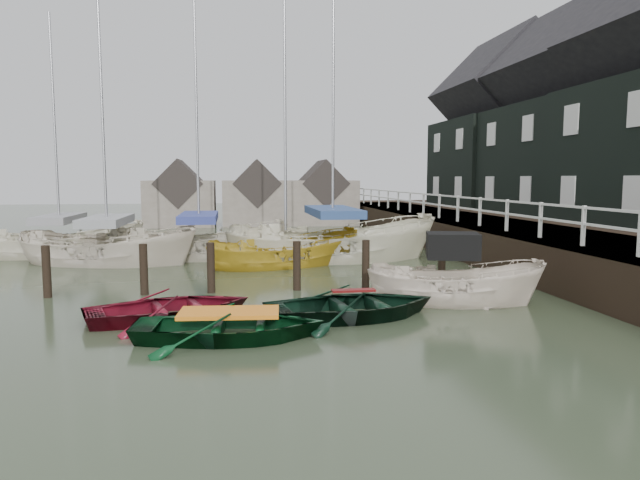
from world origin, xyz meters
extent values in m
plane|color=#2B3723|center=(0.00, 0.00, 0.00)|extent=(120.00, 120.00, 0.00)
cube|color=black|center=(9.50, 10.00, 1.40)|extent=(3.00, 32.00, 0.20)
cube|color=silver|center=(8.00, 10.00, 2.45)|extent=(0.06, 32.00, 0.06)
cube|color=silver|center=(8.00, 10.00, 2.05)|extent=(0.06, 32.00, 0.06)
cube|color=black|center=(15.00, 10.00, 0.00)|extent=(14.00, 38.00, 1.50)
cube|color=black|center=(15.00, 12.00, 4.00)|extent=(6.00, 7.00, 5.00)
cube|color=black|center=(15.00, 12.00, 8.25)|extent=(6.11, 7.14, 6.11)
cube|color=black|center=(15.00, 19.00, 4.00)|extent=(6.40, 7.00, 5.00)
cube|color=black|center=(15.00, 19.00, 8.25)|extent=(6.52, 7.14, 6.52)
cylinder|color=black|center=(-5.50, 3.00, 0.50)|extent=(0.22, 0.22, 1.80)
cylinder|color=black|center=(-3.00, 3.00, 0.50)|extent=(0.22, 0.22, 1.80)
cylinder|color=black|center=(-1.20, 3.00, 0.50)|extent=(0.22, 0.22, 1.80)
cylinder|color=black|center=(1.20, 3.00, 0.50)|extent=(0.22, 0.22, 1.80)
cylinder|color=black|center=(3.20, 3.00, 0.50)|extent=(0.22, 0.22, 1.80)
cylinder|color=black|center=(5.50, 3.00, 0.50)|extent=(0.22, 0.22, 1.80)
cube|color=#665B51|center=(-4.00, 26.00, 1.50)|extent=(4.50, 4.00, 3.00)
cube|color=#282321|center=(-4.00, 26.00, 2.80)|extent=(3.18, 4.08, 3.18)
cube|color=#665B51|center=(1.00, 26.00, 1.50)|extent=(4.50, 4.00, 3.00)
cube|color=#282321|center=(1.00, 26.00, 2.80)|extent=(3.18, 4.08, 3.18)
cube|color=#665B51|center=(5.50, 26.00, 1.50)|extent=(4.50, 4.00, 3.00)
cube|color=#282321|center=(5.50, 26.00, 2.80)|extent=(3.18, 4.08, 3.18)
imported|color=maroon|center=(-2.00, 0.14, 0.00)|extent=(4.34, 3.65, 0.77)
imported|color=black|center=(-0.67, -1.71, 0.00)|extent=(3.98, 3.00, 0.78)
imported|color=black|center=(2.12, -0.38, 0.00)|extent=(4.38, 3.42, 0.83)
imported|color=beige|center=(4.96, 0.66, 0.00)|extent=(4.71, 2.83, 1.71)
cube|color=black|center=(4.96, 0.86, 1.46)|extent=(1.53, 1.32, 0.65)
imported|color=beige|center=(-5.21, 9.12, 0.00)|extent=(7.43, 4.53, 2.69)
cylinder|color=#B2B2B7|center=(-5.21, 9.12, 5.89)|extent=(0.10, 0.10, 8.82)
cube|color=gray|center=(-5.21, 9.12, 1.60)|extent=(4.07, 2.44, 0.30)
imported|color=beige|center=(-1.91, 10.09, 0.00)|extent=(7.24, 3.11, 2.74)
cylinder|color=#B2B2B7|center=(-1.91, 10.09, 5.80)|extent=(0.10, 0.10, 8.59)
cube|color=navy|center=(-1.91, 10.09, 1.62)|extent=(3.98, 1.66, 0.30)
imported|color=#B39121|center=(1.32, 7.73, 0.00)|extent=(6.42, 4.07, 2.32)
cylinder|color=#B2B2B7|center=(1.32, 7.73, 5.71)|extent=(0.10, 0.10, 8.86)
imported|color=silver|center=(3.25, 8.81, 0.00)|extent=(8.29, 3.17, 3.19)
cylinder|color=#B2B2B7|center=(3.25, 8.81, 6.53)|extent=(0.10, 0.10, 9.55)
cube|color=navy|center=(3.25, 8.81, 1.88)|extent=(4.56, 1.69, 0.30)
imported|color=beige|center=(-7.60, 11.65, 0.00)|extent=(6.94, 3.58, 2.55)
cylinder|color=#B2B2B7|center=(-7.60, 11.65, 5.53)|extent=(0.10, 0.10, 8.26)
cube|color=gray|center=(-7.60, 11.65, 1.52)|extent=(3.81, 1.92, 0.30)
camera|label=1|loc=(-0.56, -12.89, 3.18)|focal=32.00mm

